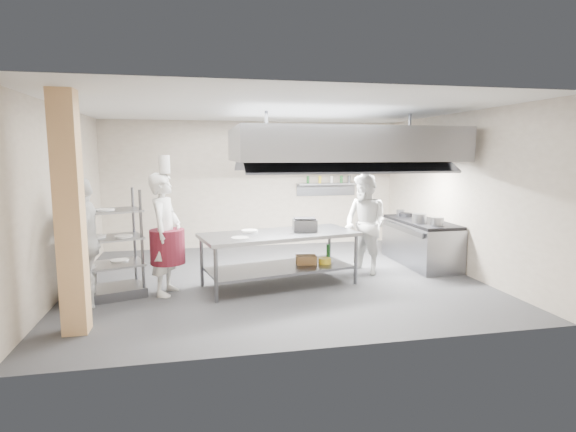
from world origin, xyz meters
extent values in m
plane|color=#303032|center=(0.00, 0.00, 0.00)|extent=(7.00, 7.00, 0.00)
plane|color=silver|center=(0.00, 0.00, 3.00)|extent=(7.00, 7.00, 0.00)
plane|color=gray|center=(0.00, 3.00, 1.50)|extent=(7.00, 0.00, 7.00)
plane|color=gray|center=(-3.50, 0.00, 1.50)|extent=(0.00, 6.00, 6.00)
plane|color=gray|center=(3.50, 0.00, 1.50)|extent=(0.00, 6.00, 6.00)
cube|color=#E0AD73|center=(-2.90, -1.90, 1.50)|extent=(0.30, 0.30, 3.00)
cube|color=gray|center=(1.30, 0.40, 2.40)|extent=(4.00, 2.50, 0.60)
cube|color=white|center=(0.40, 0.40, 2.08)|extent=(1.60, 0.12, 0.04)
cube|color=white|center=(2.20, 0.40, 2.08)|extent=(1.60, 0.12, 0.04)
cube|color=gray|center=(1.80, 2.84, 1.50)|extent=(1.50, 0.28, 0.04)
cube|color=gray|center=(-0.02, -0.41, 0.88)|extent=(2.79, 1.62, 0.06)
cube|color=slate|center=(-0.02, -0.41, 0.30)|extent=(2.56, 1.47, 0.04)
cube|color=slate|center=(3.08, 0.50, 0.42)|extent=(0.80, 2.00, 0.84)
cube|color=black|center=(3.08, 0.50, 0.87)|extent=(0.78, 1.96, 0.06)
imported|color=white|center=(-1.87, -0.51, 0.97)|extent=(0.65, 0.81, 1.94)
imported|color=white|center=(1.70, 0.03, 0.93)|extent=(1.02, 1.12, 1.86)
imported|color=silver|center=(-3.00, -0.84, 0.95)|extent=(0.57, 1.16, 1.90)
cube|color=slate|center=(0.46, -0.27, 1.01)|extent=(0.44, 0.36, 0.20)
cube|color=olive|center=(0.48, -0.30, 0.40)|extent=(0.37, 0.27, 0.15)
cylinder|color=gray|center=(2.85, 0.16, 0.99)|extent=(0.27, 0.27, 0.19)
cylinder|color=white|center=(-2.80, -0.52, 0.54)|extent=(0.28, 0.28, 0.05)
camera|label=1|loc=(-1.38, -7.76, 2.24)|focal=28.00mm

